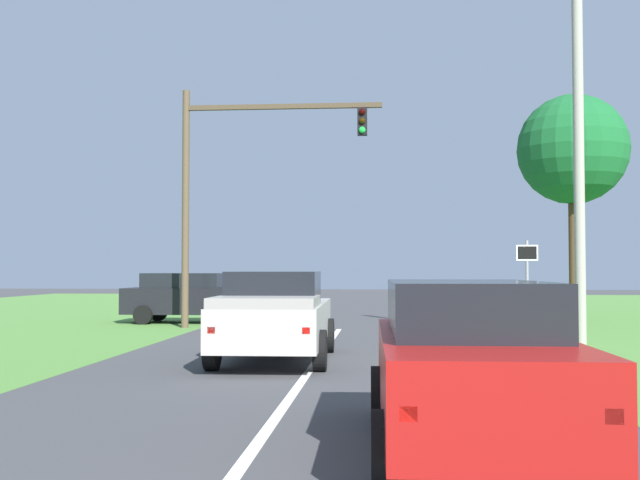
{
  "coord_description": "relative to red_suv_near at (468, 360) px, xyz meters",
  "views": [
    {
      "loc": [
        1.41,
        -2.87,
        1.97
      ],
      "look_at": [
        -0.37,
        19.4,
        2.8
      ],
      "focal_mm": 43.71,
      "sensor_mm": 36.0,
      "label": 1
    }
  ],
  "objects": [
    {
      "name": "ground_plane",
      "position": [
        -2.34,
        6.57,
        -0.97
      ],
      "size": [
        120.0,
        120.0,
        0.0
      ],
      "primitive_type": "plane",
      "color": "#424244"
    },
    {
      "name": "red_suv_near",
      "position": [
        0.0,
        0.0,
        0.0
      ],
      "size": [
        2.17,
        5.01,
        1.83
      ],
      "color": "#9E1411",
      "rests_on": "ground_plane"
    },
    {
      "name": "pickup_truck_lead",
      "position": [
        -3.21,
        7.91,
        -0.0
      ],
      "size": [
        2.44,
        5.52,
        1.91
      ],
      "color": "#B7B2A8",
      "rests_on": "ground_plane"
    },
    {
      "name": "traffic_light",
      "position": [
        -5.85,
        17.0,
        4.22
      ],
      "size": [
        6.71,
        0.4,
        7.99
      ],
      "color": "brown",
      "rests_on": "ground_plane"
    },
    {
      "name": "keep_moving_sign",
      "position": [
        3.13,
        13.63,
        0.79
      ],
      "size": [
        0.6,
        0.09,
        2.77
      ],
      "color": "gray",
      "rests_on": "ground_plane"
    },
    {
      "name": "oak_tree_right",
      "position": [
        6.04,
        20.39,
        5.33
      ],
      "size": [
        4.02,
        4.02,
        8.35
      ],
      "color": "#4C351E",
      "rests_on": "ground_plane"
    },
    {
      "name": "crossing_suv_far",
      "position": [
        -7.98,
        19.36,
        -0.02
      ],
      "size": [
        4.67,
        2.1,
        1.81
      ],
      "color": "black",
      "rests_on": "ground_plane"
    },
    {
      "name": "utility_pole_right",
      "position": [
        4.25,
        12.28,
        4.21
      ],
      "size": [
        0.28,
        0.28,
        10.37
      ],
      "primitive_type": "cylinder",
      "color": "#9E998E",
      "rests_on": "ground_plane"
    }
  ]
}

